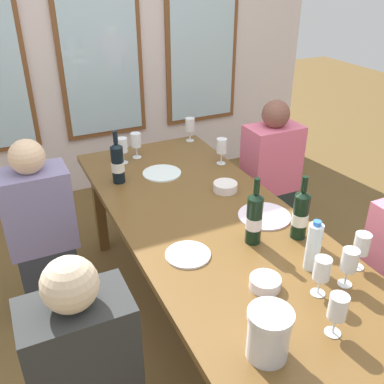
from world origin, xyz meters
name	(u,v)px	position (x,y,z in m)	size (l,w,h in m)	color
ground_plane	(209,324)	(0.00, 0.00, 0.00)	(12.00, 12.00, 0.00)	brown
back_wall_with_windows	(97,25)	(0.00, 2.06, 1.45)	(4.11, 0.10, 2.90)	silver
dining_table	(211,232)	(0.00, 0.00, 0.67)	(0.91, 2.26, 0.74)	brown
white_plate_0	(264,216)	(0.27, -0.09, 0.74)	(0.28, 0.28, 0.01)	white
white_plate_1	(162,173)	(-0.03, 0.61, 0.74)	(0.24, 0.24, 0.01)	white
white_plate_2	(188,255)	(-0.24, -0.22, 0.74)	(0.21, 0.21, 0.01)	white
metal_pitcher	(269,334)	(-0.23, -0.84, 0.84)	(0.16, 0.16, 0.19)	silver
wine_bottle_0	(118,163)	(-0.30, 0.62, 0.87)	(0.08, 0.08, 0.33)	black
wine_bottle_1	(300,214)	(0.31, -0.31, 0.87)	(0.08, 0.08, 0.33)	black
wine_bottle_2	(254,218)	(0.09, -0.26, 0.87)	(0.08, 0.08, 0.34)	black
tasting_bowl_0	(225,187)	(0.22, 0.25, 0.77)	(0.14, 0.14, 0.05)	white
tasting_bowl_1	(265,283)	(-0.04, -0.56, 0.76)	(0.13, 0.13, 0.05)	white
water_bottle	(313,246)	(0.21, -0.53, 0.85)	(0.06, 0.06, 0.24)	white
wine_glass_0	(322,271)	(0.13, -0.68, 0.86)	(0.07, 0.07, 0.17)	white
wine_glass_1	(362,245)	(0.40, -0.62, 0.86)	(0.07, 0.07, 0.17)	white
wine_glass_2	(338,308)	(0.04, -0.87, 0.86)	(0.07, 0.07, 0.17)	white
wine_glass_3	(136,141)	(-0.09, 0.92, 0.86)	(0.07, 0.07, 0.17)	white
wine_glass_4	(190,126)	(0.37, 1.05, 0.86)	(0.07, 0.07, 0.17)	white
wine_glass_5	(222,146)	(0.38, 0.59, 0.86)	(0.07, 0.07, 0.17)	white
wine_glass_6	(349,262)	(0.27, -0.68, 0.86)	(0.07, 0.07, 0.17)	white
wine_glass_7	(122,146)	(-0.20, 0.88, 0.86)	(0.07, 0.07, 0.17)	white
seated_person_0	(42,234)	(-0.80, 0.58, 0.53)	(0.38, 0.24, 1.11)	#333640
seated_person_1	(270,179)	(0.80, 0.61, 0.53)	(0.38, 0.24, 1.11)	#23322E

